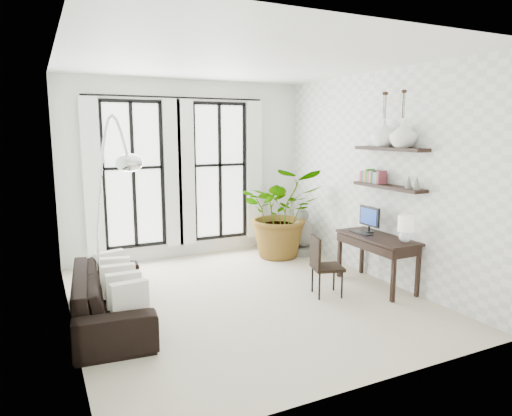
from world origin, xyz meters
TOP-DOWN VIEW (x-y plane):
  - floor at (0.00, 0.00)m, footprint 5.00×5.00m
  - ceiling at (0.00, 0.00)m, footprint 5.00×5.00m
  - wall_left at (-2.25, 0.00)m, footprint 0.00×5.00m
  - wall_right at (2.25, 0.00)m, footprint 0.00×5.00m
  - wall_back at (0.00, 2.50)m, footprint 4.50×0.00m
  - windows at (-0.20, 2.43)m, footprint 3.26×0.13m
  - wall_shelves at (2.11, -0.38)m, footprint 0.25×1.30m
  - sofa at (-1.80, 0.01)m, footprint 1.07×2.25m
  - throw_pillows at (-1.70, 0.01)m, footprint 0.40×1.52m
  - plant at (1.50, 1.66)m, footprint 1.89×1.79m
  - desk at (1.95, -0.46)m, footprint 0.55×1.31m
  - desk_chair at (1.01, -0.37)m, footprint 0.50×0.50m
  - arc_lamp at (-1.69, 0.13)m, footprint 0.75×0.49m
  - buddha at (1.92, 1.62)m, footprint 0.48×0.48m
  - vase_a at (2.11, -0.67)m, footprint 0.37×0.37m
  - vase_b at (2.11, -0.27)m, footprint 0.37×0.37m

SIDE VIEW (x-z plane):
  - floor at x=0.00m, z-range 0.00..0.00m
  - sofa at x=-1.80m, z-range 0.00..0.64m
  - buddha at x=1.92m, z-range -0.07..0.80m
  - desk_chair at x=1.01m, z-range 0.06..0.92m
  - throw_pillows at x=-1.70m, z-range 0.30..0.70m
  - desk at x=1.95m, z-range 0.14..1.31m
  - plant at x=1.50m, z-range 0.00..1.67m
  - windows at x=-0.20m, z-range 0.24..2.88m
  - wall_left at x=-2.25m, z-range -0.90..4.10m
  - wall_right at x=2.25m, z-range -0.90..4.10m
  - wall_back at x=0.00m, z-range -0.65..3.85m
  - arc_lamp at x=-1.69m, z-range 0.47..2.97m
  - wall_shelves at x=2.11m, z-range 1.43..2.03m
  - vase_a at x=2.11m, z-range 2.07..2.46m
  - vase_b at x=2.11m, z-range 2.07..2.46m
  - ceiling at x=0.00m, z-range 3.20..3.20m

